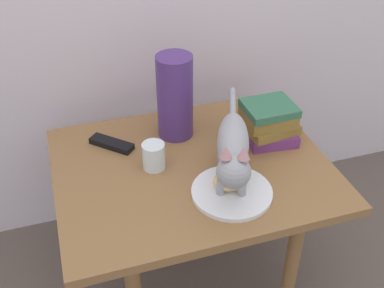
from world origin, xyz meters
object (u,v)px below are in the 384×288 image
at_px(book_stack, 269,122).
at_px(tv_remote, 112,144).
at_px(green_vase, 176,97).
at_px(candle_jar, 154,157).
at_px(cat, 233,148).
at_px(bread_roll, 227,182).
at_px(side_table, 192,180).
at_px(plate, 232,192).

bearing_deg(book_stack, tv_remote, 166.76).
xyz_separation_m(green_vase, candle_jar, (-0.12, -0.16, -0.10)).
bearing_deg(candle_jar, cat, -37.62).
xyz_separation_m(bread_roll, book_stack, (0.23, 0.21, 0.03)).
relative_size(book_stack, candle_jar, 2.10).
xyz_separation_m(candle_jar, tv_remote, (-0.11, 0.15, -0.03)).
relative_size(side_table, bread_roll, 10.49).
distance_m(plate, green_vase, 0.38).
bearing_deg(plate, book_stack, 45.72).
bearing_deg(tv_remote, green_vase, 46.28).
bearing_deg(cat, side_table, 122.93).
xyz_separation_m(bread_roll, tv_remote, (-0.28, 0.32, -0.03)).
xyz_separation_m(green_vase, tv_remote, (-0.22, -0.01, -0.13)).
bearing_deg(cat, bread_roll, -132.27).
distance_m(green_vase, candle_jar, 0.22).
xyz_separation_m(book_stack, tv_remote, (-0.50, 0.12, -0.06)).
height_order(side_table, cat, cat).
relative_size(green_vase, candle_jar, 3.35).
bearing_deg(green_vase, cat, -75.76).
bearing_deg(tv_remote, plate, -5.37).
distance_m(bread_roll, green_vase, 0.35).
relative_size(side_table, candle_jar, 9.87).
bearing_deg(bread_roll, green_vase, 99.06).
height_order(plate, bread_roll, bread_roll).
bearing_deg(bread_roll, candle_jar, 133.82).
xyz_separation_m(side_table, book_stack, (0.28, 0.06, 0.13)).
bearing_deg(bread_roll, plate, -43.56).
distance_m(book_stack, candle_jar, 0.40).
height_order(side_table, tv_remote, tv_remote).
distance_m(plate, bread_roll, 0.04).
xyz_separation_m(cat, book_stack, (0.20, 0.18, -0.06)).
distance_m(side_table, green_vase, 0.27).
distance_m(plate, tv_remote, 0.44).
xyz_separation_m(side_table, plate, (0.07, -0.16, 0.07)).
xyz_separation_m(book_stack, candle_jar, (-0.39, -0.03, -0.03)).
bearing_deg(green_vase, side_table, -90.80).
xyz_separation_m(side_table, cat, (0.08, -0.12, 0.19)).
bearing_deg(tv_remote, side_table, 5.80).
height_order(bread_roll, cat, cat).
height_order(plate, cat, cat).
bearing_deg(plate, cat, 72.35).
bearing_deg(bread_roll, book_stack, 42.54).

